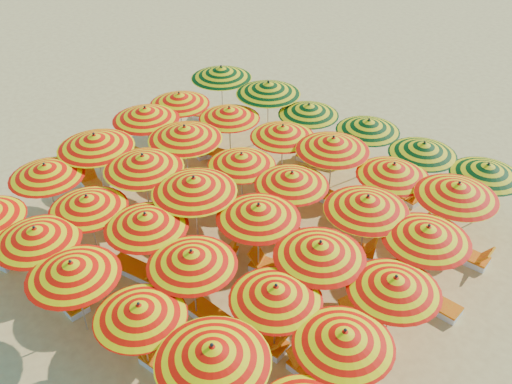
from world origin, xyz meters
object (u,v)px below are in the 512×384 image
Objects in this scene: umbrella_24 at (179,99)px; umbrella_35 at (487,170)px; lounger_22 at (214,116)px; umbrella_23 at (427,233)px; umbrella_8 at (146,221)px; umbrella_29 at (458,190)px; lounger_14 at (275,225)px; lounger_17 at (197,147)px; umbrella_27 at (333,144)px; lounger_13 at (145,157)px; umbrella_31 at (268,88)px; lounger_21 at (462,254)px; umbrella_16 at (320,249)px; lounger_24 at (399,193)px; lounger_8 at (96,189)px; lounger_12 at (364,329)px; umbrella_1 at (36,235)px; lounger_2 at (169,368)px; lounger_19 at (343,203)px; umbrella_19 at (185,133)px; lounger_11 at (276,269)px; umbrella_18 at (145,114)px; lounger_18 at (218,154)px; umbrella_13 at (143,162)px; beachgoer_a at (266,292)px; umbrella_20 at (242,160)px; lounger_7 at (318,377)px; lounger_6 at (259,337)px; umbrella_21 at (292,179)px; umbrella_26 at (283,131)px; umbrella_6 at (46,171)px; umbrella_25 at (229,113)px; umbrella_30 at (221,72)px; lounger_16 at (429,300)px; umbrella_2 at (72,269)px; lounger_10 at (211,251)px; umbrella_32 at (309,109)px; lounger_5 at (217,320)px; lounger_9 at (134,214)px; umbrella_3 at (140,311)px; umbrella_34 at (423,149)px; umbrella_15 at (258,211)px; umbrella_12 at (95,141)px; umbrella_7 at (87,203)px; umbrella_17 at (395,284)px; umbrella_9 at (192,258)px; umbrella_10 at (276,293)px; umbrella_4 at (212,354)px; umbrella_33 at (368,125)px.

umbrella_24 reaches higher than umbrella_35.
umbrella_23 is at bearing -44.68° from lounger_22.
umbrella_29 reaches higher than umbrella_8.
lounger_17 is at bearing 157.39° from lounger_14.
umbrella_27 reaches higher than lounger_13.
lounger_21 is (8.95, -2.20, -2.21)m from umbrella_31.
umbrella_16 is 6.74m from lounger_24.
lounger_12 is (10.74, -0.04, 0.00)m from lounger_8.
umbrella_1 is at bearing -73.42° from umbrella_24.
lounger_2 and lounger_19 have the same top height.
lounger_11 is at bearing -18.60° from umbrella_19.
umbrella_1 is at bearing -55.88° from lounger_17.
lounger_18 is (1.62, 2.00, -2.12)m from umbrella_18.
beachgoer_a is at bearing -9.80° from umbrella_13.
umbrella_8 reaches higher than lounger_19.
umbrella_20 is at bearing -160.59° from lounger_21.
umbrella_23 reaches higher than lounger_7.
beachgoer_a reaches higher than lounger_6.
lounger_21 is at bearing 23.87° from umbrella_21.
lounger_24 is at bearing 35.37° from lounger_17.
umbrella_26 is at bearing 44.79° from umbrella_19.
umbrella_6 is 6.80m from umbrella_25.
umbrella_8 is at bearing -37.11° from lounger_17.
umbrella_8 is 0.94× the size of umbrella_31.
lounger_7 is (10.15, -8.76, -2.18)m from umbrella_30.
umbrella_29 is at bearing -0.35° from umbrella_26.
umbrella_29 is 3.31m from lounger_16.
umbrella_2 is at bearing -89.23° from lounger_22.
lounger_21 is at bearing 11.31° from lounger_10.
umbrella_32 is at bearing -5.27° from umbrella_31.
lounger_5 is 0.97× the size of lounger_9.
umbrella_30 is at bearing 157.12° from umbrella_23.
umbrella_3 is 0.90× the size of umbrella_34.
umbrella_21 reaches higher than umbrella_34.
lounger_7 is (10.16, -4.47, -2.12)m from umbrella_18.
umbrella_19 reaches higher than umbrella_15.
umbrella_31 is at bearing 71.56° from umbrella_12.
umbrella_7 is at bearing -61.85° from lounger_13.
lounger_8 is (-0.60, 0.08, -2.22)m from umbrella_12.
lounger_12 is (8.57, 0.18, 0.00)m from lounger_9.
lounger_17 is (-10.34, 4.36, -2.02)m from umbrella_17.
umbrella_9 reaches higher than umbrella_21.
umbrella_24 is 1.63× the size of lounger_13.
umbrella_12 is (-2.26, 3.99, 0.19)m from umbrella_1.
umbrella_15 is (-2.11, 2.17, 0.12)m from umbrella_10.
lounger_9 is at bearing -135.14° from lounger_19.
lounger_10 is (-3.74, 4.24, -2.18)m from umbrella_4.
lounger_7 is at bearing -49.14° from umbrella_21.
umbrella_29 is at bearing -34.03° from lounger_22.
umbrella_15 reaches higher than umbrella_33.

